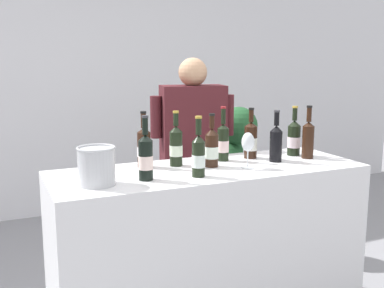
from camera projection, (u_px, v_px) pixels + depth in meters
wall_back at (103, 80)px, 4.98m from camera, size 8.00×0.10×2.80m
counter at (209, 250)px, 2.80m from camera, size 1.82×0.64×1.00m
wine_bottle_0 at (251, 140)px, 2.97m from camera, size 0.08×0.08×0.32m
wine_bottle_1 at (308, 138)px, 2.96m from camera, size 0.07×0.07×0.33m
wine_bottle_2 at (294, 138)px, 3.06m from camera, size 0.08×0.08×0.32m
wine_bottle_3 at (276, 142)px, 2.87m from camera, size 0.08×0.08×0.32m
wine_bottle_4 at (144, 147)px, 2.72m from camera, size 0.08×0.08×0.33m
wine_bottle_5 at (212, 148)px, 2.73m from camera, size 0.08×0.08×0.31m
wine_bottle_6 at (198, 155)px, 2.50m from camera, size 0.07×0.07×0.33m
wine_bottle_7 at (223, 142)px, 2.89m from camera, size 0.07×0.07×0.34m
wine_bottle_8 at (146, 157)px, 2.43m from camera, size 0.08×0.08×0.34m
wine_bottle_9 at (176, 146)px, 2.75m from camera, size 0.08×0.08×0.32m
wine_glass at (248, 143)px, 2.70m from camera, size 0.08×0.08×0.21m
ice_bucket at (97, 166)px, 2.34m from camera, size 0.19×0.19×0.20m
person_server at (193, 175)px, 3.40m from camera, size 0.60×0.32×1.63m
potted_shrub at (225, 168)px, 4.09m from camera, size 0.43×0.53×1.23m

